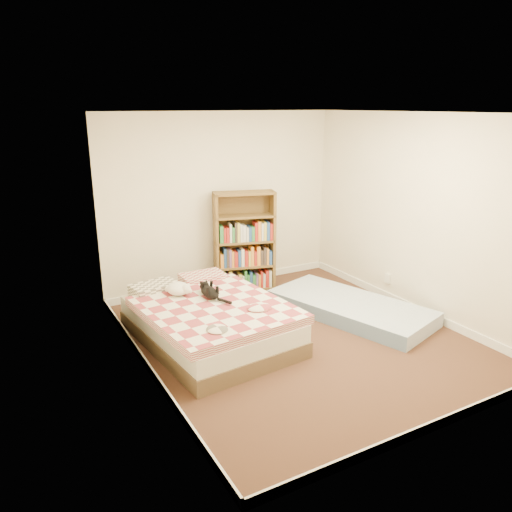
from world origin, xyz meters
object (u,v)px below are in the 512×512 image
bed (208,320)px  white_dog (179,289)px  floor_mattress (350,308)px  black_cat (209,291)px  bookshelf (244,253)px

bed → white_dog: bearing=116.2°
floor_mattress → black_cat: size_ratio=3.43×
bed → black_cat: black_cat is taller
bookshelf → bed: bearing=-115.6°
bed → black_cat: 0.32m
bed → black_cat: bearing=53.7°
floor_mattress → bookshelf: bearing=99.1°
bookshelf → floor_mattress: bearing=-47.7°
bookshelf → floor_mattress: (0.75, -1.50, -0.44)m
floor_mattress → white_dog: 2.20m
floor_mattress → white_dog: white_dog is taller
bookshelf → white_dog: size_ratio=4.15×
white_dog → bed: bearing=-44.5°
bookshelf → black_cat: (-1.05, -1.16, 0.00)m
floor_mattress → black_cat: 1.89m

